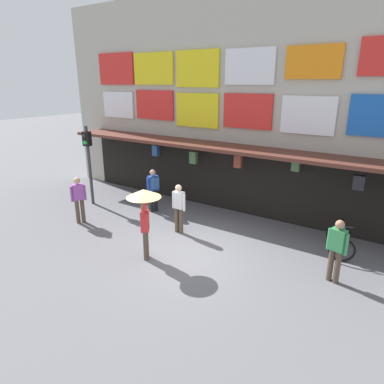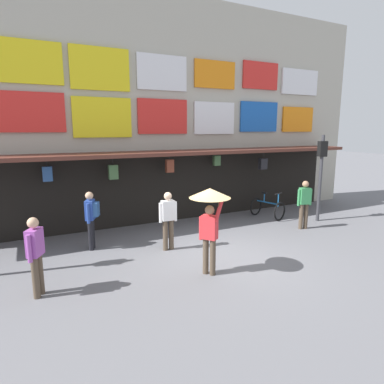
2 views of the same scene
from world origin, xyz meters
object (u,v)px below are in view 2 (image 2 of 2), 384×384
(bicycle_parked, at_px, (268,208))
(pedestrian_in_black, at_px, (168,218))
(traffic_light_far, at_px, (321,164))
(pedestrian_with_umbrella, at_px, (210,207))
(pedestrian_in_green, at_px, (36,252))
(pedestrian_in_purple, at_px, (304,202))
(pedestrian_in_red, at_px, (91,216))

(bicycle_parked, xyz_separation_m, pedestrian_in_black, (-4.78, -1.48, 0.55))
(traffic_light_far, distance_m, pedestrian_with_umbrella, 6.40)
(traffic_light_far, xyz_separation_m, pedestrian_in_green, (-9.63, -1.59, -1.19))
(pedestrian_in_green, bearing_deg, traffic_light_far, 9.39)
(pedestrian_in_green, xyz_separation_m, pedestrian_in_black, (3.42, 1.28, 0.00))
(pedestrian_in_green, distance_m, pedestrian_in_black, 3.65)
(bicycle_parked, xyz_separation_m, pedestrian_with_umbrella, (-4.53, -3.42, 1.25))
(pedestrian_in_purple, relative_size, pedestrian_in_black, 1.00)
(pedestrian_in_black, bearing_deg, pedestrian_in_green, -159.58)
(pedestrian_in_purple, relative_size, pedestrian_in_green, 1.00)
(pedestrian_in_green, height_order, pedestrian_in_black, same)
(bicycle_parked, bearing_deg, pedestrian_in_red, -176.08)
(pedestrian_in_red, xyz_separation_m, pedestrian_with_umbrella, (2.17, -2.96, 0.66))
(pedestrian_in_purple, distance_m, pedestrian_with_umbrella, 5.07)
(bicycle_parked, distance_m, pedestrian_in_green, 8.67)
(pedestrian_in_red, distance_m, pedestrian_in_purple, 6.99)
(traffic_light_far, distance_m, bicycle_parked, 2.54)
(bicycle_parked, distance_m, pedestrian_in_black, 5.03)
(bicycle_parked, height_order, pedestrian_in_purple, pedestrian_in_purple)
(pedestrian_in_red, bearing_deg, pedestrian_in_purple, -10.15)
(pedestrian_in_red, bearing_deg, traffic_light_far, -4.97)
(pedestrian_in_black, bearing_deg, traffic_light_far, 2.92)
(traffic_light_far, height_order, bicycle_parked, traffic_light_far)
(pedestrian_in_green, height_order, pedestrian_with_umbrella, pedestrian_with_umbrella)
(bicycle_parked, bearing_deg, traffic_light_far, -39.17)
(pedestrian_in_purple, height_order, pedestrian_in_black, same)
(traffic_light_far, distance_m, pedestrian_in_green, 9.84)
(pedestrian_in_black, bearing_deg, pedestrian_in_purple, -2.41)
(bicycle_parked, bearing_deg, pedestrian_in_purple, -83.93)
(bicycle_parked, xyz_separation_m, pedestrian_in_green, (-8.20, -2.76, 0.55))
(traffic_light_far, xyz_separation_m, pedestrian_with_umbrella, (-5.97, -2.25, -0.50))
(traffic_light_far, distance_m, pedestrian_in_black, 6.33)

